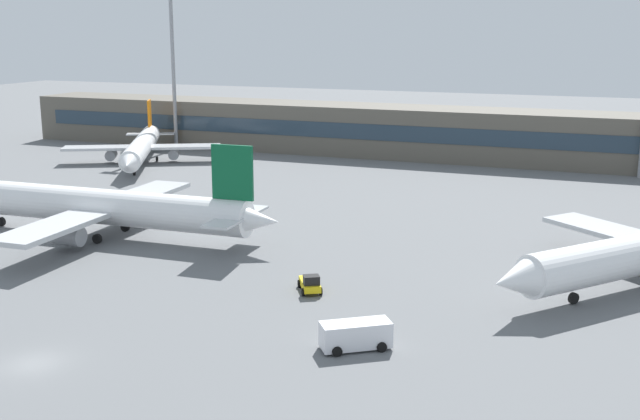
# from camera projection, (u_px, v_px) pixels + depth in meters

# --- Properties ---
(ground_plane) EXTENTS (400.00, 400.00, 0.00)m
(ground_plane) POSITION_uv_depth(u_px,v_px,m) (270.00, 231.00, 92.44)
(ground_plane) COLOR slate
(terminal_building) EXTENTS (153.53, 12.13, 9.00)m
(terminal_building) POSITION_uv_depth(u_px,v_px,m) (404.00, 132.00, 144.06)
(terminal_building) COLOR #5B564C
(terminal_building) RESTS_ON ground_plane
(airplane_near) EXTENTS (45.71, 31.81, 11.30)m
(airplane_near) POSITION_uv_depth(u_px,v_px,m) (92.00, 206.00, 89.56)
(airplane_near) COLOR white
(airplane_near) RESTS_ON ground_plane
(airplane_far) EXTENTS (25.94, 35.82, 9.61)m
(airplane_far) POSITION_uv_depth(u_px,v_px,m) (141.00, 147.00, 136.49)
(airplane_far) COLOR white
(airplane_far) RESTS_ON ground_plane
(baggage_tug_yellow) EXTENTS (3.15, 3.86, 1.75)m
(baggage_tug_yellow) POSITION_uv_depth(u_px,v_px,m) (310.00, 284.00, 70.99)
(baggage_tug_yellow) COLOR yellow
(baggage_tug_yellow) RESTS_ON ground_plane
(service_van_white) EXTENTS (5.40, 4.64, 2.08)m
(service_van_white) POSITION_uv_depth(u_px,v_px,m) (355.00, 335.00, 58.43)
(service_van_white) COLOR white
(service_van_white) RESTS_ON ground_plane
(floodlight_tower_west) EXTENTS (3.20, 0.80, 30.94)m
(floodlight_tower_west) POSITION_uv_depth(u_px,v_px,m) (173.00, 57.00, 149.78)
(floodlight_tower_west) COLOR gray
(floodlight_tower_west) RESTS_ON ground_plane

